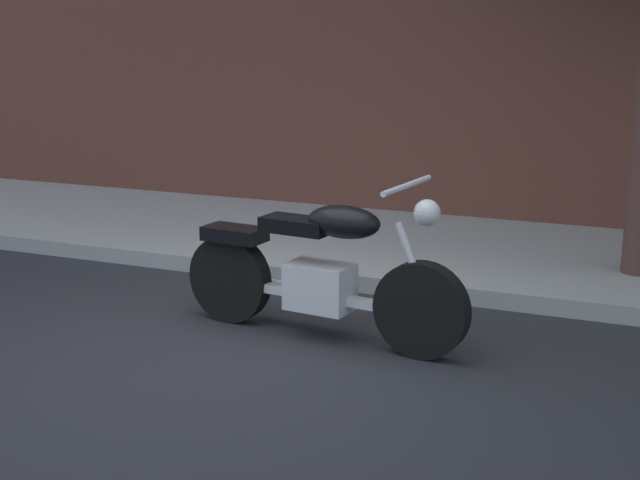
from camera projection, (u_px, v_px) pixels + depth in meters
The scene contains 3 objects.
ground_plane at pixel (226, 354), 5.74m from camera, with size 60.00×60.00×0.00m, color #28282D.
sidewalk at pixel (376, 245), 8.35m from camera, with size 21.42×2.61×0.14m, color #A1A1A1.
motorcycle at pixel (320, 273), 5.95m from camera, with size 2.12×0.70×1.13m.
Camera 1 is at (2.68, -4.74, 2.06)m, focal length 49.49 mm.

